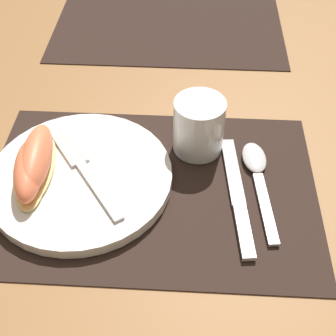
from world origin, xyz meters
TOP-DOWN VIEW (x-y plane):
  - ground_plane at (0.00, 0.00)m, footprint 3.00×3.00m
  - placemat at (0.00, 0.00)m, footprint 0.45×0.31m
  - placemat_far at (0.00, 0.44)m, footprint 0.45×0.31m
  - plate at (-0.10, 0.01)m, footprint 0.25×0.25m
  - juice_glass at (0.06, 0.08)m, footprint 0.07×0.07m
  - knife at (0.12, -0.01)m, footprint 0.04×0.21m
  - spoon at (0.15, 0.04)m, footprint 0.04×0.18m
  - fork at (-0.09, 0.01)m, footprint 0.12×0.16m
  - citrus_wedge_0 at (-0.15, 0.01)m, footprint 0.05×0.13m
  - citrus_wedge_1 at (-0.16, -0.01)m, footprint 0.06×0.12m

SIDE VIEW (x-z plane):
  - ground_plane at x=0.00m, z-range 0.00..0.00m
  - placemat at x=0.00m, z-range 0.00..0.00m
  - placemat_far at x=0.00m, z-range 0.00..0.00m
  - knife at x=0.12m, z-range 0.00..0.01m
  - spoon at x=0.15m, z-range 0.00..0.01m
  - plate at x=-0.10m, z-range 0.00..0.02m
  - fork at x=-0.09m, z-range 0.02..0.02m
  - citrus_wedge_1 at x=-0.16m, z-range 0.02..0.06m
  - citrus_wedge_0 at x=-0.15m, z-range 0.02..0.06m
  - juice_glass at x=0.06m, z-range 0.00..0.08m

